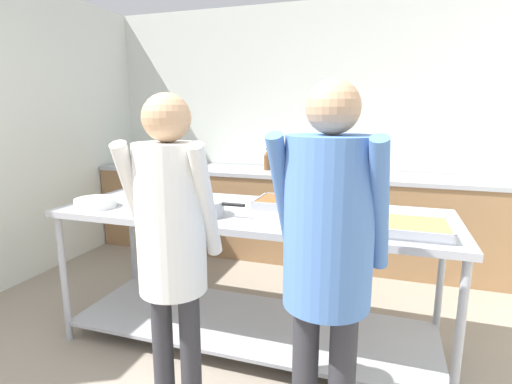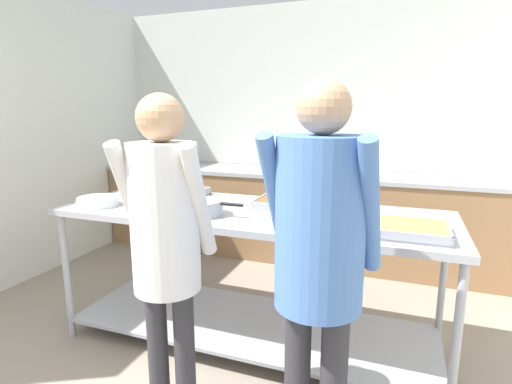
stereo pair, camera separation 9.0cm
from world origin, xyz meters
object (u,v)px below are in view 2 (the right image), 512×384
Objects in this scene: serving_tray_vegetables at (286,203)px; broccoli_bowl at (337,204)px; serving_tray_roast at (181,193)px; plate_stack at (97,201)px; water_bottle at (273,160)px; sauce_pan at (203,207)px; guest_serving_left at (319,242)px; guest_serving_right at (166,230)px; serving_tray_greens at (398,228)px.

broccoli_bowl is at bearing 11.85° from serving_tray_vegetables.
plate_stack is at bearing -126.86° from serving_tray_roast.
water_bottle reaches higher than broccoli_bowl.
sauce_pan reaches higher than serving_tray_vegetables.
sauce_pan is 1.90× the size of broccoli_bowl.
serving_tray_roast is (0.35, 0.47, -0.00)m from plate_stack.
guest_serving_right is at bearing -176.67° from guest_serving_left.
serving_tray_roast is 1.61m from guest_serving_left.
serving_tray_roast is 0.60m from sauce_pan.
plate_stack is at bearing -161.25° from serving_tray_vegetables.
guest_serving_left reaches higher than guest_serving_right.
water_bottle is at bearing 72.76° from plate_stack.
serving_tray_roast is 1.79× the size of broccoli_bowl.
sauce_pan is 1.04× the size of serving_tray_vegetables.
serving_tray_vegetables is 1.83× the size of broccoli_bowl.
water_bottle reaches higher than plate_stack.
broccoli_bowl is (1.16, 0.00, 0.01)m from serving_tray_roast.
guest_serving_right is (-0.98, -0.64, 0.07)m from serving_tray_greens.
serving_tray_roast is 1.16m from broccoli_bowl.
guest_serving_left is at bearing -68.04° from water_bottle.
serving_tray_vegetables is at bearing 41.39° from sauce_pan.
serving_tray_vegetables is 0.77× the size of serving_tray_greens.
serving_tray_greens is 0.30× the size of guest_serving_right.
sauce_pan is 0.64m from guest_serving_right.
serving_tray_vegetables is 1.64m from water_bottle.
serving_tray_roast is 1.61× the size of water_bottle.
sauce_pan is 1.02m from guest_serving_left.
guest_serving_right is 7.04× the size of water_bottle.
serving_tray_vegetables is at bearing -69.11° from water_bottle.
serving_tray_vegetables is 0.79m from serving_tray_greens.
guest_serving_left is 2.68m from water_bottle.
guest_serving_right is at bearing -62.19° from serving_tray_roast.
sauce_pan reaches higher than serving_tray_greens.
serving_tray_greens is at bearing -15.09° from serving_tray_roast.
broccoli_bowl is at bearing 60.25° from guest_serving_right.
sauce_pan is 0.24× the size of guest_serving_right.
water_bottle is at bearing 124.50° from serving_tray_greens.
serving_tray_roast and serving_tray_greens have the same top height.
plate_stack is 2.03m from water_bottle.
serving_tray_roast is at bearing 53.14° from plate_stack.
sauce_pan is 1.71× the size of water_bottle.
serving_tray_roast is at bearing 140.85° from guest_serving_left.
sauce_pan is at bearing -138.61° from serving_tray_vegetables.
serving_tray_roast is 0.94× the size of sauce_pan.
water_bottle is (-0.31, 2.52, 0.02)m from guest_serving_right.
guest_serving_right is at bearing -105.61° from serving_tray_vegetables.
water_bottle is (-1.29, 1.88, 0.09)m from serving_tray_greens.
guest_serving_right is (-0.28, -0.99, 0.07)m from serving_tray_vegetables.
serving_tray_vegetables is 1.03m from guest_serving_right.
water_bottle is at bearing 121.94° from broccoli_bowl.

